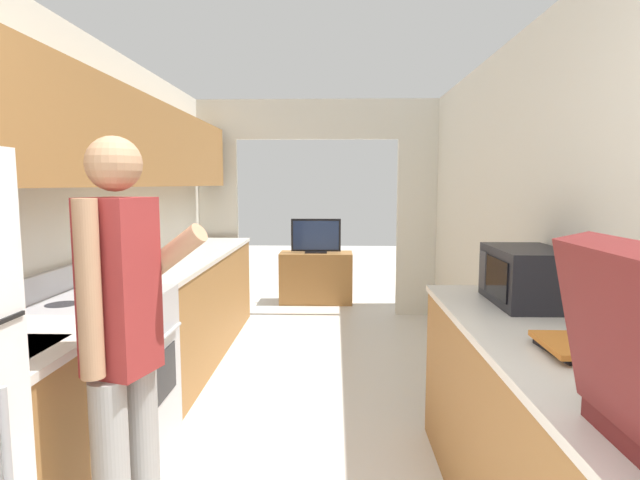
{
  "coord_description": "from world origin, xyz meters",
  "views": [
    {
      "loc": [
        0.21,
        -0.41,
        1.54
      ],
      "look_at": [
        0.1,
        3.33,
        1.12
      ],
      "focal_mm": 28.0,
      "sensor_mm": 36.0,
      "label": 1
    }
  ],
  "objects_px": {
    "microwave": "(526,276)",
    "book_stack": "(573,347)",
    "television": "(316,236)",
    "range_oven": "(104,377)",
    "person": "(122,353)",
    "tv_cabinet": "(316,277)"
  },
  "relations": [
    {
      "from": "person",
      "to": "television",
      "type": "xyz_separation_m",
      "value": [
        0.54,
        4.61,
        -0.05
      ]
    },
    {
      "from": "range_oven",
      "to": "microwave",
      "type": "height_order",
      "value": "microwave"
    },
    {
      "from": "range_oven",
      "to": "microwave",
      "type": "xyz_separation_m",
      "value": [
        2.27,
        -0.08,
        0.6
      ]
    },
    {
      "from": "person",
      "to": "microwave",
      "type": "bearing_deg",
      "value": -48.73
    },
    {
      "from": "microwave",
      "to": "tv_cabinet",
      "type": "height_order",
      "value": "microwave"
    },
    {
      "from": "microwave",
      "to": "book_stack",
      "type": "distance_m",
      "value": 0.79
    },
    {
      "from": "range_oven",
      "to": "person",
      "type": "distance_m",
      "value": 1.12
    },
    {
      "from": "person",
      "to": "microwave",
      "type": "relative_size",
      "value": 3.21
    },
    {
      "from": "tv_cabinet",
      "to": "person",
      "type": "bearing_deg",
      "value": -96.57
    },
    {
      "from": "range_oven",
      "to": "tv_cabinet",
      "type": "bearing_deg",
      "value": 74.54
    },
    {
      "from": "microwave",
      "to": "television",
      "type": "relative_size",
      "value": 0.84
    },
    {
      "from": "range_oven",
      "to": "television",
      "type": "relative_size",
      "value": 1.67
    },
    {
      "from": "microwave",
      "to": "tv_cabinet",
      "type": "distance_m",
      "value": 4.1
    },
    {
      "from": "range_oven",
      "to": "book_stack",
      "type": "height_order",
      "value": "range_oven"
    },
    {
      "from": "person",
      "to": "tv_cabinet",
      "type": "bearing_deg",
      "value": 10.1
    },
    {
      "from": "person",
      "to": "tv_cabinet",
      "type": "relative_size",
      "value": 1.82
    },
    {
      "from": "person",
      "to": "tv_cabinet",
      "type": "xyz_separation_m",
      "value": [
        0.54,
        4.65,
        -0.59
      ]
    },
    {
      "from": "person",
      "to": "book_stack",
      "type": "height_order",
      "value": "person"
    },
    {
      "from": "book_stack",
      "to": "television",
      "type": "xyz_separation_m",
      "value": [
        -1.11,
        4.57,
        -0.07
      ]
    },
    {
      "from": "range_oven",
      "to": "tv_cabinet",
      "type": "distance_m",
      "value": 3.9
    },
    {
      "from": "range_oven",
      "to": "person",
      "type": "relative_size",
      "value": 0.62
    },
    {
      "from": "television",
      "to": "range_oven",
      "type": "bearing_deg",
      "value": -105.63
    }
  ]
}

